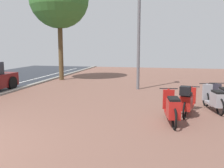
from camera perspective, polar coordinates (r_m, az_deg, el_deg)
The scene contains 5 objects.
scooter_near at distance 7.70m, azimuth 16.75°, elevation -3.71°, with size 0.70×1.70×0.96m.
scooter_mid at distance 8.47m, azimuth 22.30°, elevation -3.24°, with size 0.64×1.68×0.82m.
scooter_far at distance 9.29m, azimuth 23.91°, elevation -2.46°, with size 0.53×1.76×0.72m.
scooter_extra at distance 6.80m, azimuth 13.46°, elevation -5.43°, with size 0.56×1.76×0.86m.
lamp_post at distance 11.77m, azimuth 6.13°, elevation 13.22°, with size 0.20×0.52×5.32m.
Camera 1 is at (4.28, -3.63, 2.04)m, focal length 40.14 mm.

